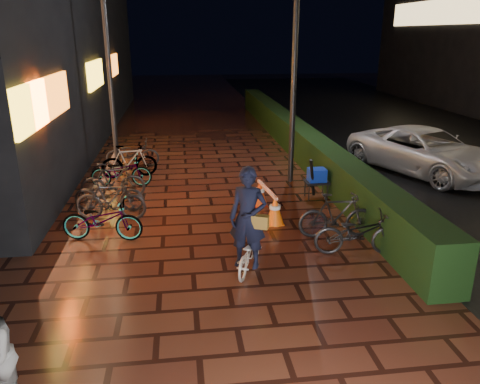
{
  "coord_description": "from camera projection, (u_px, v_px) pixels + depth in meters",
  "views": [
    {
      "loc": [
        -0.68,
        -7.77,
        3.93
      ],
      "look_at": [
        0.39,
        0.47,
        1.1
      ],
      "focal_mm": 35.0,
      "sensor_mm": 36.0,
      "label": 1
    }
  ],
  "objects": [
    {
      "name": "lamp_post_sf",
      "position": [
        109.0,
        70.0,
        13.31
      ],
      "size": [
        0.51,
        0.22,
        5.33
      ],
      "color": "black",
      "rests_on": "ground"
    },
    {
      "name": "cart_assembly",
      "position": [
        316.0,
        177.0,
        11.56
      ],
      "size": [
        0.59,
        0.6,
        1.09
      ],
      "color": "black",
      "rests_on": "ground"
    },
    {
      "name": "traffic_barrier",
      "position": [
        267.0,
        201.0,
        10.6
      ],
      "size": [
        0.54,
        1.56,
        0.63
      ],
      "color": "#FF610D",
      "rests_on": "ground"
    },
    {
      "name": "cyclist",
      "position": [
        249.0,
        234.0,
        7.94
      ],
      "size": [
        0.94,
        1.38,
        1.88
      ],
      "color": "silver",
      "rests_on": "ground"
    },
    {
      "name": "parked_bikes_storefront",
      "position": [
        118.0,
        180.0,
        11.7
      ],
      "size": [
        1.86,
        6.13,
        0.94
      ],
      "color": "black",
      "rests_on": "ground"
    },
    {
      "name": "parked_bikes_hedge",
      "position": [
        348.0,
        225.0,
        8.97
      ],
      "size": [
        1.76,
        1.42,
        0.94
      ],
      "color": "black",
      "rests_on": "ground"
    },
    {
      "name": "ground",
      "position": [
        222.0,
        257.0,
        8.64
      ],
      "size": [
        80.0,
        80.0,
        0.0
      ],
      "primitive_type": "plane",
      "color": "#381911",
      "rests_on": "ground"
    },
    {
      "name": "hedge",
      "position": [
        295.0,
        136.0,
        16.39
      ],
      "size": [
        0.7,
        20.0,
        1.0
      ],
      "primitive_type": "cube",
      "color": "black",
      "rests_on": "ground"
    },
    {
      "name": "lamp_post_hedge",
      "position": [
        294.0,
        65.0,
        12.06
      ],
      "size": [
        0.54,
        0.16,
        5.7
      ],
      "color": "black",
      "rests_on": "ground"
    },
    {
      "name": "van",
      "position": [
        426.0,
        151.0,
        13.62
      ],
      "size": [
        3.86,
        5.18,
        1.31
      ],
      "primitive_type": "imported",
      "rotation": [
        0.0,
        0.0,
        0.41
      ],
      "color": "silver",
      "rests_on": "ground"
    }
  ]
}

